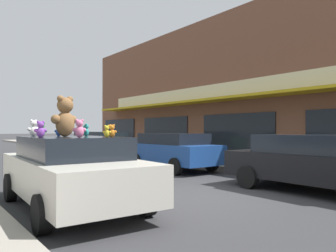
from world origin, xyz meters
The scene contains 17 objects.
ground_plane centered at (0.00, 0.00, 0.00)m, with size 260.00×260.00×0.00m, color #333335.
sidewalk_far centered at (5.66, 0.00, 0.08)m, with size 3.12×90.00×0.16m.
storefront_row centered at (12.48, 4.91, 3.86)m, with size 11.76×29.74×7.73m.
plush_art_car centered at (-2.85, 0.61, 0.78)m, with size 2.23×4.63×1.46m.
teddy_bear_giant centered at (-2.87, 0.94, 1.88)m, with size 0.66×0.47×0.87m.
teddy_bear_blue centered at (-2.86, 1.35, 1.58)m, with size 0.19×0.17×0.26m.
teddy_bear_purple centered at (-3.55, 0.32, 1.61)m, with size 0.23×0.15×0.31m.
teddy_bear_green centered at (-3.43, 0.67, 1.60)m, with size 0.23×0.16×0.30m.
teddy_bear_orange centered at (-2.42, -0.33, 1.58)m, with size 0.17×0.17×0.25m.
teddy_bear_teal centered at (-2.36, 1.00, 1.59)m, with size 0.15×0.21×0.28m.
teddy_bear_white centered at (-3.34, 1.58, 1.64)m, with size 0.28×0.18×0.37m.
teddy_bear_pink centered at (-2.98, -0.13, 1.62)m, with size 0.26×0.17×0.34m.
teddy_bear_red centered at (-3.32, 1.12, 1.59)m, with size 0.20×0.18×0.28m.
teddy_bear_yellow centered at (-2.51, -0.30, 1.57)m, with size 0.16×0.16×0.23m.
parked_car_far_left centered at (2.73, -1.51, 0.79)m, with size 2.05×4.40×1.47m.
parked_car_far_center centered at (2.73, 4.32, 0.80)m, with size 1.98×4.12×1.45m.
parked_car_far_right centered at (2.73, 10.89, 0.82)m, with size 2.12×4.68×1.49m.
Camera 1 is at (-5.36, -5.92, 1.60)m, focal length 35.00 mm.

